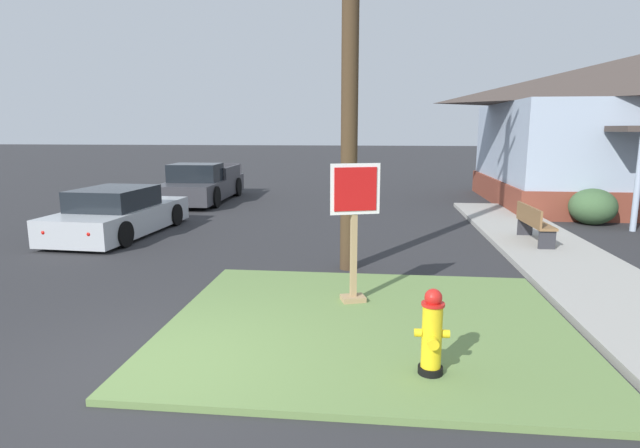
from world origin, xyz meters
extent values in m
plane|color=#2B2B2D|center=(0.00, 0.00, 0.00)|extent=(160.00, 160.00, 0.00)
cube|color=#668447|center=(2.41, 1.64, 0.04)|extent=(5.56, 4.80, 0.08)
cube|color=#9E9B93|center=(6.39, 5.54, 0.06)|extent=(2.20, 15.62, 0.12)
cylinder|color=black|center=(3.11, 0.17, 0.12)|extent=(0.28, 0.28, 0.08)
cylinder|color=yellow|center=(3.11, 0.17, 0.51)|extent=(0.22, 0.22, 0.71)
cylinder|color=red|center=(3.11, 0.17, 0.88)|extent=(0.25, 0.25, 0.03)
sphere|color=red|center=(3.11, 0.17, 0.96)|extent=(0.19, 0.19, 0.19)
cube|color=red|center=(3.11, 0.17, 1.03)|extent=(0.04, 0.04, 0.04)
cylinder|color=yellow|center=(2.96, 0.17, 0.55)|extent=(0.08, 0.09, 0.09)
cylinder|color=yellow|center=(3.26, 0.17, 0.55)|extent=(0.08, 0.09, 0.09)
cylinder|color=yellow|center=(3.11, 0.01, 0.50)|extent=(0.12, 0.09, 0.12)
cube|color=#A3845B|center=(2.15, 2.49, 1.13)|extent=(0.11, 0.11, 2.09)
cube|color=#A3845B|center=(2.15, 2.49, 0.12)|extent=(0.43, 0.38, 0.08)
cube|color=white|center=(2.17, 2.44, 1.85)|extent=(0.73, 0.25, 0.77)
cube|color=red|center=(2.17, 2.42, 1.85)|extent=(0.63, 0.22, 0.66)
cylinder|color=black|center=(0.47, 2.68, 0.01)|extent=(0.70, 0.70, 0.02)
cube|color=#ADB2B7|center=(-4.18, 7.35, 0.41)|extent=(2.08, 4.54, 0.64)
cube|color=black|center=(-4.19, 7.13, 0.97)|extent=(1.69, 2.13, 0.56)
cylinder|color=black|center=(-4.97, 8.77, 0.31)|extent=(0.25, 0.63, 0.62)
cylinder|color=black|center=(-3.24, 8.68, 0.31)|extent=(0.25, 0.63, 0.62)
cylinder|color=black|center=(-5.12, 6.02, 0.31)|extent=(0.25, 0.63, 0.62)
cylinder|color=black|center=(-3.38, 5.93, 0.31)|extent=(0.25, 0.63, 0.62)
sphere|color=white|center=(-4.61, 9.55, 0.47)|extent=(0.14, 0.14, 0.14)
sphere|color=red|center=(-4.85, 5.20, 0.47)|extent=(0.12, 0.12, 0.12)
sphere|color=white|center=(-3.51, 9.49, 0.47)|extent=(0.14, 0.14, 0.14)
sphere|color=red|center=(-3.75, 5.14, 0.47)|extent=(0.12, 0.12, 0.12)
cube|color=#38383D|center=(-4.10, 13.62, 0.50)|extent=(2.12, 5.43, 0.68)
cube|color=black|center=(-4.08, 12.87, 1.14)|extent=(1.77, 1.45, 0.68)
cube|color=#38383D|center=(-3.20, 14.59, 1.06)|extent=(0.16, 2.26, 0.44)
cube|color=#38383D|center=(-5.07, 14.54, 1.06)|extent=(0.16, 2.26, 0.44)
cube|color=#38383D|center=(-4.18, 16.26, 1.06)|extent=(1.77, 0.15, 0.44)
cylinder|color=black|center=(-3.13, 12.04, 0.38)|extent=(0.28, 0.77, 0.76)
cylinder|color=black|center=(-4.98, 11.98, 0.38)|extent=(0.28, 0.77, 0.76)
cylinder|color=black|center=(-3.23, 15.26, 0.38)|extent=(0.28, 0.77, 0.76)
cylinder|color=black|center=(-5.07, 15.21, 0.38)|extent=(0.28, 0.77, 0.76)
cube|color=brown|center=(6.24, 7.04, 0.56)|extent=(0.46, 1.69, 0.06)
cube|color=brown|center=(6.06, 7.03, 0.78)|extent=(0.11, 1.68, 0.38)
cube|color=#2D2D33|center=(6.26, 6.28, 0.33)|extent=(0.36, 0.07, 0.41)
cube|color=#2D2D33|center=(6.21, 7.80, 0.33)|extent=(0.36, 0.07, 0.41)
cylinder|color=#42301E|center=(1.96, 4.63, 4.87)|extent=(0.32, 0.32, 9.75)
cube|color=brown|center=(11.60, 14.37, 0.45)|extent=(9.55, 7.78, 0.90)
cube|color=#9EADC1|center=(11.60, 14.37, 2.28)|extent=(9.36, 7.62, 2.75)
pyramid|color=#423833|center=(11.60, 14.37, 4.48)|extent=(10.03, 8.17, 1.65)
cylinder|color=#9EADC1|center=(9.45, 9.23, 1.37)|extent=(0.16, 0.16, 2.74)
ellipsoid|color=#3C5B36|center=(8.74, 10.15, 0.52)|extent=(1.30, 1.30, 1.05)
camera|label=1|loc=(2.46, -5.15, 2.74)|focal=28.54mm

